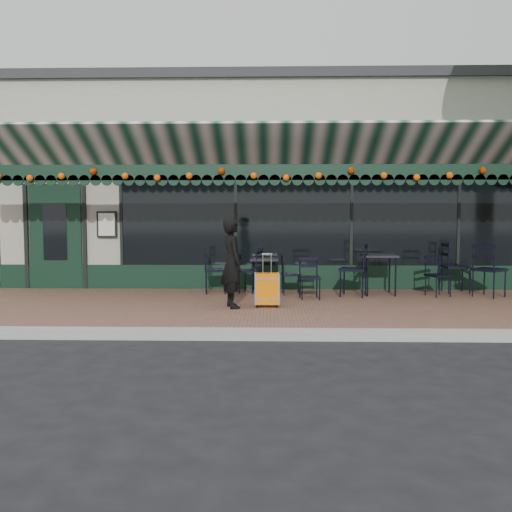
{
  "coord_description": "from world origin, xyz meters",
  "views": [
    {
      "loc": [
        -0.29,
        -7.3,
        1.67
      ],
      "look_at": [
        -0.52,
        1.6,
        1.01
      ],
      "focal_mm": 38.0,
      "sensor_mm": 36.0,
      "label": 1
    }
  ],
  "objects_px": {
    "chair_b_front": "(310,278)",
    "chair_solo": "(215,271)",
    "cafe_table_b": "(264,262)",
    "cafe_table_a": "(379,259)",
    "suitcase": "(267,289)",
    "chair_a_front": "(438,276)",
    "chair_b_right": "(291,275)",
    "woman": "(232,263)",
    "chair_a_left": "(353,270)",
    "chair_b_left": "(250,271)",
    "chair_a_extra": "(489,270)",
    "chair_a_right": "(456,267)"
  },
  "relations": [
    {
      "from": "suitcase",
      "to": "chair_solo",
      "type": "bearing_deg",
      "value": 119.74
    },
    {
      "from": "chair_a_right",
      "to": "chair_b_front",
      "type": "distance_m",
      "value": 3.12
    },
    {
      "from": "chair_a_left",
      "to": "chair_solo",
      "type": "distance_m",
      "value": 2.69
    },
    {
      "from": "cafe_table_b",
      "to": "chair_a_front",
      "type": "height_order",
      "value": "chair_a_front"
    },
    {
      "from": "chair_b_left",
      "to": "chair_b_right",
      "type": "distance_m",
      "value": 0.84
    },
    {
      "from": "cafe_table_a",
      "to": "chair_a_right",
      "type": "bearing_deg",
      "value": 11.24
    },
    {
      "from": "chair_a_front",
      "to": "chair_b_front",
      "type": "xyz_separation_m",
      "value": [
        -2.47,
        -0.4,
        -0.0
      ]
    },
    {
      "from": "cafe_table_b",
      "to": "chair_b_right",
      "type": "height_order",
      "value": "chair_b_right"
    },
    {
      "from": "chair_a_front",
      "to": "chair_b_right",
      "type": "distance_m",
      "value": 2.79
    },
    {
      "from": "cafe_table_b",
      "to": "chair_b_left",
      "type": "xyz_separation_m",
      "value": [
        -0.28,
        -0.04,
        -0.18
      ]
    },
    {
      "from": "suitcase",
      "to": "cafe_table_b",
      "type": "bearing_deg",
      "value": 89.54
    },
    {
      "from": "cafe_table_a",
      "to": "chair_b_left",
      "type": "height_order",
      "value": "chair_b_left"
    },
    {
      "from": "chair_a_right",
      "to": "chair_a_front",
      "type": "height_order",
      "value": "chair_a_right"
    },
    {
      "from": "cafe_table_a",
      "to": "chair_a_right",
      "type": "distance_m",
      "value": 1.64
    },
    {
      "from": "woman",
      "to": "cafe_table_b",
      "type": "distance_m",
      "value": 1.91
    },
    {
      "from": "chair_a_front",
      "to": "chair_solo",
      "type": "height_order",
      "value": "chair_solo"
    },
    {
      "from": "cafe_table_b",
      "to": "cafe_table_a",
      "type": "bearing_deg",
      "value": -6.4
    },
    {
      "from": "woman",
      "to": "chair_b_right",
      "type": "xyz_separation_m",
      "value": [
        1.04,
        1.55,
        -0.37
      ]
    },
    {
      "from": "woman",
      "to": "cafe_table_a",
      "type": "xyz_separation_m",
      "value": [
        2.74,
        1.58,
        -0.05
      ]
    },
    {
      "from": "woman",
      "to": "chair_solo",
      "type": "xyz_separation_m",
      "value": [
        -0.45,
        1.69,
        -0.31
      ]
    },
    {
      "from": "cafe_table_a",
      "to": "chair_a_extra",
      "type": "bearing_deg",
      "value": -7.16
    },
    {
      "from": "suitcase",
      "to": "chair_b_front",
      "type": "bearing_deg",
      "value": 46.8
    },
    {
      "from": "woman",
      "to": "cafe_table_b",
      "type": "bearing_deg",
      "value": -34.96
    },
    {
      "from": "chair_a_right",
      "to": "cafe_table_a",
      "type": "bearing_deg",
      "value": 100.32
    },
    {
      "from": "chair_b_front",
      "to": "chair_solo",
      "type": "bearing_deg",
      "value": 153.81
    },
    {
      "from": "woman",
      "to": "suitcase",
      "type": "relative_size",
      "value": 1.68
    },
    {
      "from": "chair_a_right",
      "to": "chair_solo",
      "type": "distance_m",
      "value": 4.79
    },
    {
      "from": "woman",
      "to": "cafe_table_b",
      "type": "xyz_separation_m",
      "value": [
        0.51,
        1.83,
        -0.14
      ]
    },
    {
      "from": "cafe_table_a",
      "to": "cafe_table_b",
      "type": "relative_size",
      "value": 1.15
    },
    {
      "from": "cafe_table_a",
      "to": "chair_b_front",
      "type": "bearing_deg",
      "value": -156.07
    },
    {
      "from": "cafe_table_a",
      "to": "chair_b_left",
      "type": "bearing_deg",
      "value": 175.16
    },
    {
      "from": "chair_b_left",
      "to": "chair_b_front",
      "type": "distance_m",
      "value": 1.39
    },
    {
      "from": "chair_a_right",
      "to": "chair_a_extra",
      "type": "distance_m",
      "value": 0.71
    },
    {
      "from": "chair_solo",
      "to": "chair_b_right",
      "type": "bearing_deg",
      "value": -103.04
    },
    {
      "from": "woman",
      "to": "chair_solo",
      "type": "bearing_deg",
      "value": -4.31
    },
    {
      "from": "chair_b_front",
      "to": "chair_a_front",
      "type": "bearing_deg",
      "value": 4.91
    },
    {
      "from": "chair_a_left",
      "to": "chair_a_front",
      "type": "relative_size",
      "value": 1.28
    },
    {
      "from": "suitcase",
      "to": "cafe_table_a",
      "type": "distance_m",
      "value": 2.68
    },
    {
      "from": "chair_a_left",
      "to": "chair_a_extra",
      "type": "relative_size",
      "value": 1.0
    },
    {
      "from": "chair_b_front",
      "to": "chair_a_extra",
      "type": "bearing_deg",
      "value": 1.64
    },
    {
      "from": "woman",
      "to": "cafe_table_a",
      "type": "height_order",
      "value": "woman"
    },
    {
      "from": "chair_b_left",
      "to": "chair_b_front",
      "type": "height_order",
      "value": "chair_b_left"
    },
    {
      "from": "cafe_table_b",
      "to": "suitcase",
      "type": "bearing_deg",
      "value": -87.92
    },
    {
      "from": "woman",
      "to": "chair_a_extra",
      "type": "distance_m",
      "value": 4.95
    },
    {
      "from": "chair_a_left",
      "to": "chair_b_right",
      "type": "relative_size",
      "value": 1.32
    },
    {
      "from": "chair_b_front",
      "to": "chair_solo",
      "type": "xyz_separation_m",
      "value": [
        -1.81,
        0.72,
        0.06
      ]
    },
    {
      "from": "chair_a_front",
      "to": "chair_b_right",
      "type": "xyz_separation_m",
      "value": [
        -2.78,
        0.18,
        -0.01
      ]
    },
    {
      "from": "cafe_table_a",
      "to": "chair_solo",
      "type": "xyz_separation_m",
      "value": [
        -3.19,
        0.11,
        -0.26
      ]
    },
    {
      "from": "suitcase",
      "to": "chair_b_right",
      "type": "bearing_deg",
      "value": 70.17
    },
    {
      "from": "chair_a_left",
      "to": "suitcase",
      "type": "bearing_deg",
      "value": -34.45
    }
  ]
}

